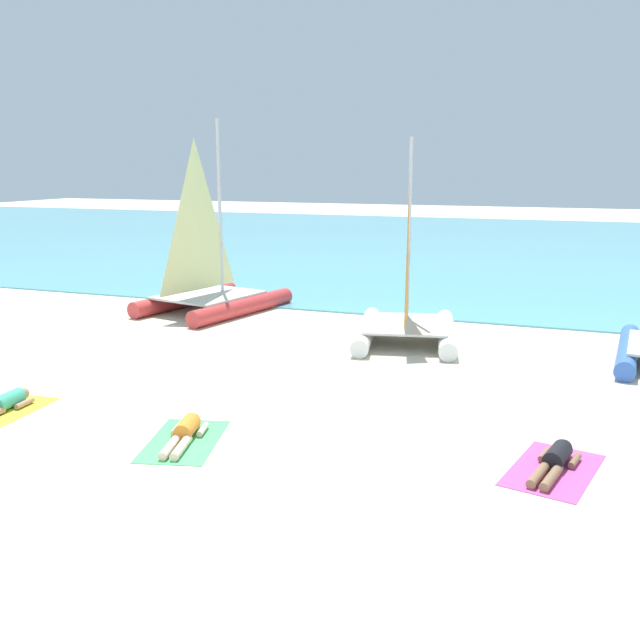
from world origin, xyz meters
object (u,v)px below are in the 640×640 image
object	(u,v)px
sunbather_left	(3,404)
sunbather_right	(555,460)
towel_right	(553,470)
sailboat_red	(210,284)
towel_middle	(184,441)
sunbather_middle	(185,432)
sailboat_white	(406,313)
towel_left	(1,412)

from	to	relation	value
sunbather_left	sunbather_right	xyz separation A→B (m)	(9.53, 0.83, 0.00)
towel_right	sailboat_red	bearing A→B (deg)	140.67
towel_middle	sunbather_middle	world-z (taller)	sunbather_middle
sunbather_middle	sunbather_right	world-z (taller)	same
sailboat_red	sunbather_right	size ratio (longest dim) A/B	3.68
sunbather_left	sunbather_right	world-z (taller)	same
sailboat_white	sunbather_right	bearing A→B (deg)	-71.87
towel_left	towel_right	distance (m)	9.55
sunbather_left	sunbather_middle	bearing A→B (deg)	-4.63
sunbather_middle	towel_right	distance (m)	5.76
towel_right	sunbather_right	distance (m)	0.14
sailboat_white	sailboat_red	distance (m)	6.67
sunbather_left	towel_middle	size ratio (longest dim) A/B	0.82
sunbather_middle	towel_right	bearing A→B (deg)	-6.19
sailboat_red	sunbather_middle	xyz separation A→B (m)	(4.63, -9.29, -0.72)
sailboat_white	sailboat_red	xyz separation A→B (m)	(-6.47, 1.61, 0.10)
sailboat_white	sunbather_right	size ratio (longest dim) A/B	3.24
sailboat_red	towel_left	xyz separation A→B (m)	(0.81, -9.29, -0.85)
sunbather_left	towel_middle	bearing A→B (deg)	-5.59
towel_right	towel_left	bearing A→B (deg)	-174.99
sunbather_middle	sunbather_right	bearing A→B (deg)	-5.57
sailboat_red	towel_middle	xyz separation A→B (m)	(4.64, -9.35, -0.85)
towel_left	towel_right	size ratio (longest dim) A/B	1.00
towel_left	sunbather_right	bearing A→B (deg)	5.39
sunbather_middle	towel_right	xyz separation A→B (m)	(5.69, 0.83, -0.13)
towel_middle	sunbather_middle	xyz separation A→B (m)	(-0.02, 0.06, 0.13)
towel_right	sunbather_right	xyz separation A→B (m)	(0.01, 0.07, 0.13)
sunbather_left	towel_middle	world-z (taller)	sunbather_left
sailboat_red	towel_right	distance (m)	13.37
towel_left	sailboat_red	bearing A→B (deg)	94.98
towel_middle	towel_right	xyz separation A→B (m)	(5.68, 0.90, 0.00)
sailboat_white	sunbather_left	distance (m)	9.51
sunbather_left	towel_left	bearing A→B (deg)	-90.00
sailboat_red	sunbather_middle	size ratio (longest dim) A/B	3.69
towel_middle	sunbather_right	size ratio (longest dim) A/B	1.22
sailboat_red	towel_right	xyz separation A→B (m)	(10.32, -8.46, -0.85)
towel_right	sunbather_left	bearing A→B (deg)	-175.40
sunbather_left	sailboat_white	bearing A→B (deg)	49.72
towel_left	towel_middle	size ratio (longest dim) A/B	1.00
towel_left	towel_middle	xyz separation A→B (m)	(3.83, -0.06, 0.00)
sunbather_middle	sailboat_red	bearing A→B (deg)	101.96
sunbather_left	towel_right	bearing A→B (deg)	0.97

